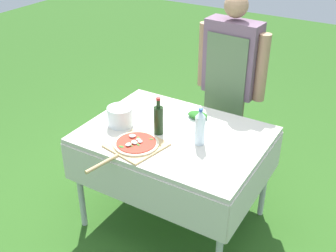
% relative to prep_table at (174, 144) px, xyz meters
% --- Properties ---
extents(ground_plane, '(12.00, 12.00, 0.00)m').
position_rel_prep_table_xyz_m(ground_plane, '(0.00, 0.00, -0.69)').
color(ground_plane, '#2D5B1E').
extents(prep_table, '(1.23, 0.93, 0.77)m').
position_rel_prep_table_xyz_m(prep_table, '(0.00, 0.00, 0.00)').
color(prep_table, beige).
rests_on(prep_table, ground).
extents(person_cook, '(0.59, 0.22, 1.57)m').
position_rel_prep_table_xyz_m(person_cook, '(0.07, 0.76, 0.24)').
color(person_cook, '#70604C').
rests_on(person_cook, ground).
extents(pizza_on_peel, '(0.38, 0.59, 0.05)m').
position_rel_prep_table_xyz_m(pizza_on_peel, '(-0.13, -0.28, 0.10)').
color(pizza_on_peel, tan).
rests_on(pizza_on_peel, prep_table).
extents(oil_bottle, '(0.06, 0.06, 0.27)m').
position_rel_prep_table_xyz_m(oil_bottle, '(-0.09, -0.06, 0.19)').
color(oil_bottle, black).
rests_on(oil_bottle, prep_table).
extents(water_bottle, '(0.07, 0.07, 0.26)m').
position_rel_prep_table_xyz_m(water_bottle, '(0.21, -0.03, 0.20)').
color(water_bottle, silver).
rests_on(water_bottle, prep_table).
extents(herb_container, '(0.17, 0.12, 0.05)m').
position_rel_prep_table_xyz_m(herb_container, '(0.04, 0.27, 0.11)').
color(herb_container, silver).
rests_on(herb_container, prep_table).
extents(mixing_tub, '(0.18, 0.18, 0.13)m').
position_rel_prep_table_xyz_m(mixing_tub, '(-0.38, -0.09, 0.15)').
color(mixing_tub, silver).
rests_on(mixing_tub, prep_table).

